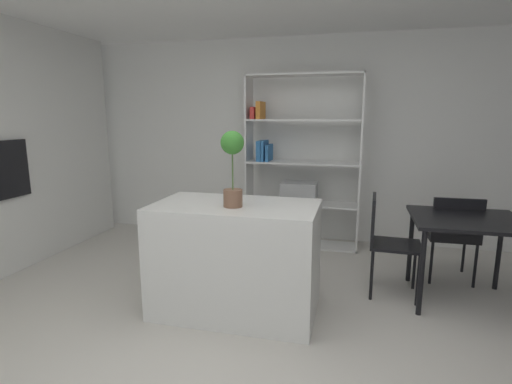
{
  "coord_description": "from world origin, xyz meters",
  "views": [
    {
      "loc": [
        0.72,
        -2.51,
        1.65
      ],
      "look_at": [
        -0.01,
        0.38,
        1.07
      ],
      "focal_mm": 27.64,
      "sensor_mm": 36.0,
      "label": 1
    }
  ],
  "objects_px": {
    "built_in_oven": "(4,170)",
    "potted_plant_on_island": "(233,162)",
    "dining_chair_island_side": "(385,236)",
    "kitchen_island": "(236,258)",
    "open_bookshelf": "(296,171)",
    "dining_chair_far": "(453,231)",
    "dining_table": "(467,228)"
  },
  "relations": [
    {
      "from": "built_in_oven",
      "to": "potted_plant_on_island",
      "type": "xyz_separation_m",
      "value": [
        2.51,
        -0.28,
        0.18
      ]
    },
    {
      "from": "built_in_oven",
      "to": "dining_chair_island_side",
      "type": "height_order",
      "value": "built_in_oven"
    },
    {
      "from": "dining_chair_island_side",
      "to": "built_in_oven",
      "type": "bearing_deg",
      "value": 99.9
    },
    {
      "from": "built_in_oven",
      "to": "kitchen_island",
      "type": "relative_size",
      "value": 0.44
    },
    {
      "from": "open_bookshelf",
      "to": "dining_chair_far",
      "type": "height_order",
      "value": "open_bookshelf"
    },
    {
      "from": "dining_chair_island_side",
      "to": "kitchen_island",
      "type": "bearing_deg",
      "value": 120.7
    },
    {
      "from": "open_bookshelf",
      "to": "dining_table",
      "type": "height_order",
      "value": "open_bookshelf"
    },
    {
      "from": "kitchen_island",
      "to": "potted_plant_on_island",
      "type": "distance_m",
      "value": 0.83
    },
    {
      "from": "kitchen_island",
      "to": "dining_table",
      "type": "bearing_deg",
      "value": 18.79
    },
    {
      "from": "potted_plant_on_island",
      "to": "dining_chair_island_side",
      "type": "relative_size",
      "value": 0.65
    },
    {
      "from": "dining_table",
      "to": "open_bookshelf",
      "type": "bearing_deg",
      "value": 143.85
    },
    {
      "from": "open_bookshelf",
      "to": "dining_chair_island_side",
      "type": "distance_m",
      "value": 1.65
    },
    {
      "from": "kitchen_island",
      "to": "open_bookshelf",
      "type": "xyz_separation_m",
      "value": [
        0.22,
        1.88,
        0.49
      ]
    },
    {
      "from": "built_in_oven",
      "to": "potted_plant_on_island",
      "type": "height_order",
      "value": "potted_plant_on_island"
    },
    {
      "from": "dining_chair_island_side",
      "to": "open_bookshelf",
      "type": "bearing_deg",
      "value": 42.37
    },
    {
      "from": "kitchen_island",
      "to": "dining_table",
      "type": "distance_m",
      "value": 2.03
    },
    {
      "from": "open_bookshelf",
      "to": "dining_chair_far",
      "type": "xyz_separation_m",
      "value": [
        1.69,
        -0.8,
        -0.43
      ]
    },
    {
      "from": "open_bookshelf",
      "to": "dining_chair_far",
      "type": "bearing_deg",
      "value": -25.24
    },
    {
      "from": "built_in_oven",
      "to": "dining_table",
      "type": "xyz_separation_m",
      "value": [
        4.41,
        0.46,
        -0.43
      ]
    },
    {
      "from": "dining_table",
      "to": "kitchen_island",
      "type": "bearing_deg",
      "value": -161.21
    },
    {
      "from": "kitchen_island",
      "to": "potted_plant_on_island",
      "type": "height_order",
      "value": "potted_plant_on_island"
    },
    {
      "from": "kitchen_island",
      "to": "dining_chair_island_side",
      "type": "xyz_separation_m",
      "value": [
        1.23,
        0.65,
        0.09
      ]
    },
    {
      "from": "dining_table",
      "to": "dining_chair_island_side",
      "type": "xyz_separation_m",
      "value": [
        -0.67,
        0.0,
        -0.12
      ]
    },
    {
      "from": "built_in_oven",
      "to": "kitchen_island",
      "type": "bearing_deg",
      "value": -4.3
    },
    {
      "from": "dining_table",
      "to": "dining_chair_far",
      "type": "height_order",
      "value": "dining_chair_far"
    },
    {
      "from": "kitchen_island",
      "to": "dining_chair_far",
      "type": "xyz_separation_m",
      "value": [
        1.91,
        1.09,
        0.06
      ]
    },
    {
      "from": "potted_plant_on_island",
      "to": "dining_chair_far",
      "type": "xyz_separation_m",
      "value": [
        1.9,
        1.18,
        -0.76
      ]
    },
    {
      "from": "kitchen_island",
      "to": "dining_chair_island_side",
      "type": "bearing_deg",
      "value": 27.91
    },
    {
      "from": "dining_chair_island_side",
      "to": "dining_chair_far",
      "type": "relative_size",
      "value": 1.05
    },
    {
      "from": "potted_plant_on_island",
      "to": "dining_chair_island_side",
      "type": "distance_m",
      "value": 1.61
    },
    {
      "from": "built_in_oven",
      "to": "dining_chair_island_side",
      "type": "distance_m",
      "value": 3.81
    },
    {
      "from": "kitchen_island",
      "to": "open_bookshelf",
      "type": "bearing_deg",
      "value": 83.41
    }
  ]
}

